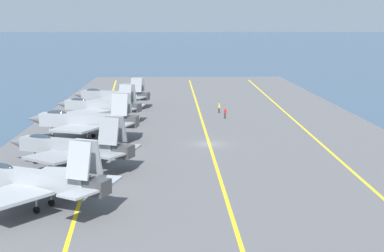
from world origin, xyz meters
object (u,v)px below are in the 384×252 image
Objects in this scene: parked_jet_nearest at (37,180)px; parked_jet_third at (84,120)px; parked_jet_fourth at (99,106)px; crew_red_vest at (225,113)px; parked_jet_second at (71,147)px; parked_jet_fifth at (112,96)px; crew_yellow_vest at (219,108)px.

parked_jet_third reaches higher than parked_jet_nearest.
crew_red_vest is at bearing -85.11° from parked_jet_fourth.
parked_jet_second is 47.39m from parked_jet_fifth.
parked_jet_nearest is 30.97m from parked_jet_third.
parked_jet_third is at bearing 129.25° from crew_red_vest.
crew_red_vest is (17.38, -21.27, -1.75)m from parked_jet_third.
parked_jet_nearest reaches higher than parked_jet_second.
parked_jet_nearest is at bearing -179.83° from parked_jet_fourth.
parked_jet_second is at bearing -177.00° from parked_jet_third.
crew_yellow_vest is (-7.83, -19.98, -1.34)m from parked_jet_fifth.
parked_jet_fourth reaches higher than crew_red_vest.
parked_jet_fourth is (46.55, 0.14, -0.12)m from parked_jet_nearest.
crew_red_vest is at bearing -175.21° from crew_yellow_vest.
parked_jet_fourth is at bearing 178.10° from parked_jet_fifth.
parked_jet_fifth is at bearing -0.35° from parked_jet_nearest.
parked_jet_second is 8.96× the size of crew_red_vest.
parked_jet_third reaches higher than parked_jet_second.
parked_jet_fifth is 24.87m from crew_red_vest.
parked_jet_second is 44.31m from crew_yellow_vest.
parked_jet_third is 1.04× the size of parked_jet_fifth.
crew_yellow_vest is (23.57, -20.76, -1.78)m from parked_jet_third.
parked_jet_nearest is 8.36× the size of crew_red_vest.
parked_jet_nearest reaches higher than parked_jet_fourth.
parked_jet_nearest reaches higher than crew_red_vest.
parked_jet_third is 15.59m from parked_jet_fourth.
parked_jet_fifth is (31.40, -0.78, -0.44)m from parked_jet_third.
parked_jet_fourth reaches higher than crew_yellow_vest.
parked_jet_nearest is 8.59× the size of crew_yellow_vest.
parked_jet_fourth is 8.84× the size of crew_yellow_vest.
parked_jet_fifth is 21.50m from crew_yellow_vest.
parked_jet_third is (30.97, 0.40, 0.10)m from parked_jet_nearest.
parked_jet_third is 31.46m from crew_yellow_vest.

